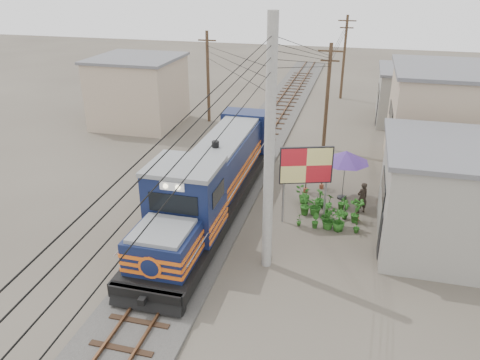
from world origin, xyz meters
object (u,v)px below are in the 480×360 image
(market_umbrella, at_px, (346,157))
(vendor, at_px, (362,198))
(locomotive, at_px, (213,181))
(billboard, at_px, (306,167))

(market_umbrella, distance_m, vendor, 2.32)
(locomotive, xyz_separation_m, vendor, (7.19, 1.86, -0.90))
(locomotive, xyz_separation_m, billboard, (4.49, 0.26, 1.12))
(locomotive, distance_m, vendor, 7.48)
(billboard, bearing_deg, market_umbrella, 41.60)
(locomotive, bearing_deg, billboard, 3.32)
(billboard, distance_m, vendor, 3.74)
(market_umbrella, relative_size, vendor, 1.85)
(billboard, relative_size, market_umbrella, 1.26)
(locomotive, distance_m, market_umbrella, 7.01)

